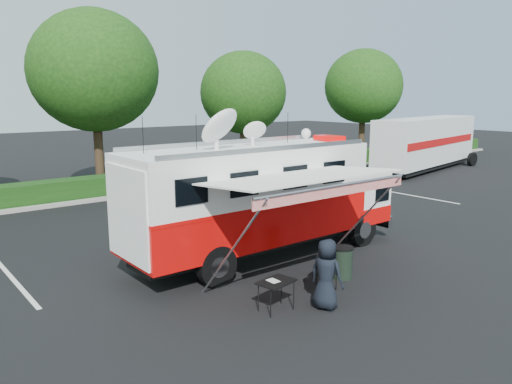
% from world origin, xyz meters
% --- Properties ---
extents(ground_plane, '(120.00, 120.00, 0.00)m').
position_xyz_m(ground_plane, '(0.00, 0.00, 0.00)').
color(ground_plane, black).
rests_on(ground_plane, ground).
extents(back_border, '(60.00, 6.14, 8.87)m').
position_xyz_m(back_border, '(1.14, 12.90, 5.00)').
color(back_border, '#9E998E').
rests_on(back_border, ground_plane).
extents(stall_lines, '(24.12, 5.50, 0.01)m').
position_xyz_m(stall_lines, '(-0.50, 3.00, 0.00)').
color(stall_lines, silver).
rests_on(stall_lines, ground_plane).
extents(command_truck, '(8.92, 2.45, 4.28)m').
position_xyz_m(command_truck, '(-0.08, -0.00, 1.83)').
color(command_truck, black).
rests_on(command_truck, ground_plane).
extents(awning, '(4.87, 2.52, 2.94)m').
position_xyz_m(awning, '(-0.88, -2.55, 2.75)').
color(awning, white).
rests_on(awning, ground_plane).
extents(person, '(0.71, 0.90, 1.63)m').
position_xyz_m(person, '(-1.36, -3.75, 0.00)').
color(person, black).
rests_on(person, ground_plane).
extents(folding_table, '(0.92, 0.73, 0.71)m').
position_xyz_m(folding_table, '(-2.32, -3.14, 0.66)').
color(folding_table, black).
rests_on(folding_table, ground_plane).
extents(folding_chair, '(0.56, 0.59, 0.92)m').
position_xyz_m(folding_chair, '(-0.54, -2.89, 0.54)').
color(folding_chair, black).
rests_on(folding_chair, ground_plane).
extents(trash_bin, '(0.57, 0.57, 0.85)m').
position_xyz_m(trash_bin, '(0.40, -2.68, 0.43)').
color(trash_bin, black).
rests_on(trash_bin, ground_plane).
extents(semi_trailer, '(11.18, 4.21, 3.38)m').
position_xyz_m(semi_trailer, '(19.61, 7.31, 1.78)').
color(semi_trailer, white).
rests_on(semi_trailer, ground_plane).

